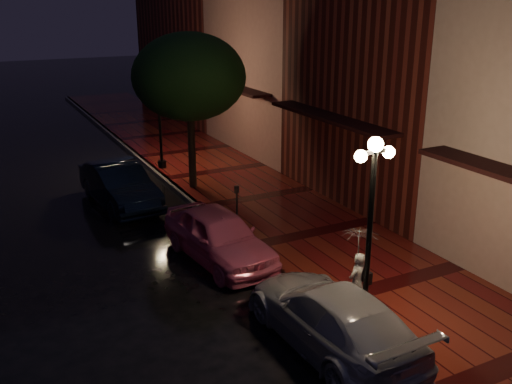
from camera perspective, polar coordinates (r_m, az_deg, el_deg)
ground at (r=16.88m, az=-0.74°, el=-5.90°), size 120.00×120.00×0.00m
sidewalk at (r=17.88m, az=5.74°, el=-4.27°), size 4.50×60.00×0.15m
curb at (r=16.85m, az=-0.74°, el=-5.67°), size 0.25×60.00×0.15m
storefront_mid at (r=21.00m, az=14.46°, el=14.01°), size 5.00×8.00×11.00m
storefront_far at (r=27.58m, az=3.04°, el=13.50°), size 5.00×8.00×9.00m
storefront_extra at (r=36.51m, az=-5.15°, el=15.55°), size 5.00×12.00×10.00m
streetlamp_near at (r=12.15m, az=11.34°, el=-3.12°), size 0.96×0.36×4.31m
streetlamp_far at (r=24.24m, az=-9.66°, el=7.98°), size 0.96×0.36×4.31m
street_tree at (r=21.26m, az=-6.66°, el=11.11°), size 4.16×4.16×5.80m
pink_car at (r=16.06m, az=-3.72°, el=-4.40°), size 2.17×4.47×1.47m
navy_car at (r=20.82m, az=-13.49°, el=0.69°), size 2.01×4.74×1.52m
silver_car at (r=12.38m, az=7.60°, el=-12.31°), size 2.05×4.85×1.40m
woman_with_umbrella at (r=13.18m, az=10.20°, el=-6.47°), size 0.85×0.86×2.04m
parking_meter at (r=17.99m, az=-1.94°, el=-0.98°), size 0.12×0.09×1.35m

